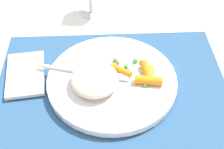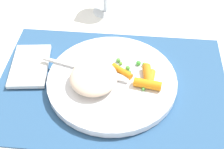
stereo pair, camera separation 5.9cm
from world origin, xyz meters
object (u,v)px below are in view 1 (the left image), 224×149
at_px(plate, 112,81).
at_px(carrot_portion, 144,75).
at_px(fork, 93,74).
at_px(napkin, 25,74).
at_px(rice_mound, 95,79).

bearing_deg(plate, carrot_portion, -0.90).
relative_size(fork, napkin, 1.49).
distance_m(rice_mound, fork, 0.03).
bearing_deg(carrot_portion, napkin, 172.64).
bearing_deg(carrot_portion, fork, 173.58).
relative_size(plate, fork, 1.39).
height_order(plate, rice_mound, rice_mound).
xyz_separation_m(plate, carrot_portion, (0.06, -0.00, 0.02)).
distance_m(carrot_portion, fork, 0.10).
height_order(fork, napkin, fork).
distance_m(plate, napkin, 0.18).
height_order(carrot_portion, fork, carrot_portion).
xyz_separation_m(rice_mound, fork, (-0.00, 0.03, -0.01)).
height_order(rice_mound, carrot_portion, rice_mound).
distance_m(plate, fork, 0.04).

